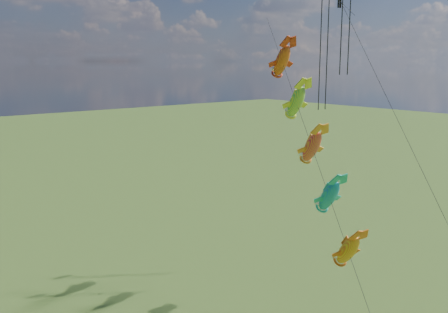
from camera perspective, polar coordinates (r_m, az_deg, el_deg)
fish_windsock_rig at (r=33.00m, az=10.03°, el=1.05°), size 5.22×15.16×19.84m
parafoil_rig at (r=37.47m, az=13.38°, el=16.02°), size 3.86×17.31×24.54m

